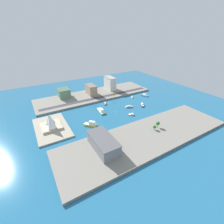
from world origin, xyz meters
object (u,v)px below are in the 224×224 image
at_px(tugboat_red, 105,104).
at_px(taxi_yellow_cab, 113,94).
at_px(patrol_launch_navy, 142,105).
at_px(opera_landmark, 50,122).
at_px(warehouse_low_gray, 103,143).
at_px(traffic_light_waterfront, 111,94).
at_px(sailboat_small_white, 132,97).
at_px(ferry_yellow_fast, 91,124).
at_px(yacht_sleek_gray, 129,107).
at_px(catamaran_blue, 145,95).
at_px(hotel_broad_white, 110,83).
at_px(apartment_midrise_tan, 91,90).
at_px(sedan_silver, 100,96).
at_px(ferry_green_doubledeck, 101,111).
at_px(water_taxi_orange, 131,114).
at_px(hatchback_blue, 94,98).
at_px(terminal_long_green, 64,93).

distance_m(tugboat_red, taxi_yellow_cab, 43.01).
bearing_deg(patrol_launch_navy, opera_landmark, 87.01).
height_order(warehouse_low_gray, traffic_light_waterfront, warehouse_low_gray).
bearing_deg(sailboat_small_white, ferry_yellow_fast, 114.98).
relative_size(yacht_sleek_gray, warehouse_low_gray, 0.33).
xyz_separation_m(catamaran_blue, tugboat_red, (5.58, 91.89, -0.24)).
relative_size(tugboat_red, hotel_broad_white, 0.34).
bearing_deg(catamaran_blue, apartment_midrise_tan, 58.24).
relative_size(apartment_midrise_tan, sedan_silver, 6.59).
bearing_deg(ferry_green_doubledeck, catamaran_blue, -80.97).
relative_size(warehouse_low_gray, traffic_light_waterfront, 7.10).
relative_size(tugboat_red, apartment_midrise_tan, 0.38).
relative_size(water_taxi_orange, sedan_silver, 2.24).
relative_size(sedan_silver, traffic_light_waterfront, 0.68).
height_order(yacht_sleek_gray, apartment_midrise_tan, apartment_midrise_tan).
height_order(tugboat_red, opera_landmark, opera_landmark).
relative_size(yacht_sleek_gray, catamaran_blue, 0.92).
bearing_deg(yacht_sleek_gray, hatchback_blue, 31.78).
xyz_separation_m(ferry_green_doubledeck, terminal_long_green, (92.27, 37.76, 9.14)).
relative_size(ferry_yellow_fast, catamaran_blue, 1.12).
bearing_deg(ferry_green_doubledeck, yacht_sleek_gray, -100.74).
height_order(hotel_broad_white, sedan_silver, hotel_broad_white).
bearing_deg(opera_landmark, ferry_green_doubledeck, -84.66).
relative_size(ferry_green_doubledeck, tugboat_red, 2.47).
distance_m(yacht_sleek_gray, sailboat_small_white, 46.12).
relative_size(ferry_yellow_fast, apartment_midrise_tan, 0.63).
bearing_deg(tugboat_red, opera_landmark, 106.77).
xyz_separation_m(taxi_yellow_cab, traffic_light_waterfront, (-3.80, 7.01, 3.39)).
bearing_deg(catamaran_blue, traffic_light_waterfront, 66.38).
xyz_separation_m(warehouse_low_gray, terminal_long_green, (177.64, -2.39, 1.04)).
height_order(catamaran_blue, hatchback_blue, hatchback_blue).
relative_size(patrol_launch_navy, catamaran_blue, 0.88).
relative_size(catamaran_blue, taxi_yellow_cab, 3.67).
bearing_deg(patrol_launch_navy, sailboat_small_white, -9.09).
relative_size(yacht_sleek_gray, opera_landmark, 0.49).
bearing_deg(catamaran_blue, terminal_long_green, 63.66).
xyz_separation_m(water_taxi_orange, tugboat_red, (58.53, 17.61, 0.18)).
bearing_deg(water_taxi_orange, patrol_launch_navy, -64.09).
distance_m(patrol_launch_navy, taxi_yellow_cab, 70.32).
xyz_separation_m(patrol_launch_navy, terminal_long_green, (108.38, 115.01, 9.93)).
xyz_separation_m(yacht_sleek_gray, apartment_midrise_tan, (87.35, 35.40, 11.44)).
distance_m(ferry_green_doubledeck, taxi_yellow_cab, 73.91).
xyz_separation_m(ferry_yellow_fast, apartment_midrise_tan, (108.19, -48.39, 10.11)).
bearing_deg(apartment_midrise_tan, hatchback_blue, 169.04).
relative_size(hatchback_blue, opera_landmark, 0.17).
distance_m(terminal_long_green, sedan_silver, 74.05).
relative_size(warehouse_low_gray, terminal_long_green, 1.68).
bearing_deg(sedan_silver, patrol_launch_navy, -144.86).
bearing_deg(opera_landmark, hatchback_blue, -56.62).
height_order(sailboat_small_white, taxi_yellow_cab, sailboat_small_white).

